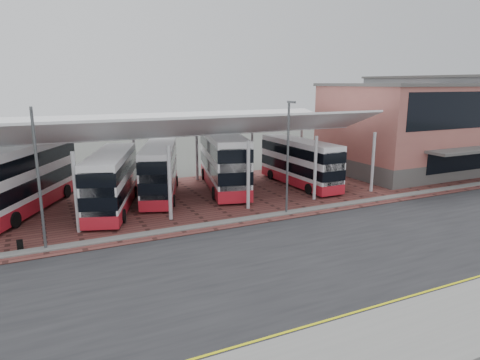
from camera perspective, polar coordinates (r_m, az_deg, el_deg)
The scene contains 17 objects.
ground at distance 25.36m, azimuth 9.90°, elevation -8.81°, with size 140.00×140.00×0.00m, color #4B4D48.
road at distance 24.62m, azimuth 11.27°, elevation -9.53°, with size 120.00×14.00×0.02m, color black.
forecourt at distance 36.97m, azimuth 0.71°, elevation -1.66°, with size 72.00×16.00×0.06m, color brown.
sidewalk at distance 19.51m, azimuth 26.12°, elevation -16.73°, with size 120.00×4.00×0.14m, color slate.
north_kerb at distance 30.27m, azimuth 3.07°, elevation -4.89°, with size 120.00×0.80×0.14m, color slate.
yellow_line_near at distance 20.63m, azimuth 21.64°, elevation -14.77°, with size 120.00×0.12×0.01m, color #D0CE0B.
yellow_line_far at distance 20.80m, azimuth 21.01°, elevation -14.47°, with size 120.00×0.12×0.01m, color #D0CE0B.
canopy at distance 34.10m, azimuth -12.20°, elevation 6.68°, with size 37.00×11.63×7.07m.
terminal at distance 49.74m, azimuth 22.57°, elevation 6.52°, with size 18.40×14.40×9.25m.
lamp_west at distance 25.78m, azimuth -25.33°, elevation 0.59°, with size 0.16×0.90×8.07m.
lamp_east at distance 30.33m, azimuth 6.42°, elevation 3.42°, with size 0.16×0.90×8.07m.
bus_1 at distance 34.78m, azimuth -27.01°, elevation 0.19°, with size 8.07×11.83×4.92m.
bus_2 at distance 32.80m, azimuth -16.70°, elevation -0.20°, with size 5.65×10.61×4.28m.
bus_3 at distance 35.83m, azimuth -10.64°, elevation 1.19°, with size 5.73×10.59×4.28m.
bus_4 at distance 37.89m, azimuth -2.24°, elevation 2.51°, with size 5.65×12.24×4.92m.
bus_5 at distance 39.49m, azimuth 7.97°, elevation 2.28°, with size 2.56×10.15×4.18m.
suitcase at distance 27.44m, azimuth -27.28°, elevation -7.66°, with size 0.32×0.23×0.56m, color black.
Camera 1 is at (-13.98, -19.03, 9.26)m, focal length 32.00 mm.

